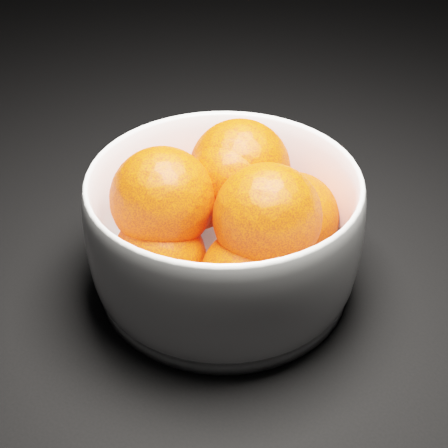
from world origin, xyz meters
The scene contains 2 objects.
bowl centered at (0.12, 0.25, 0.05)m, with size 0.21×0.21×0.10m.
orange_pile centered at (0.12, 0.25, 0.07)m, with size 0.17×0.18×0.12m.
Camera 1 is at (0.37, -0.05, 0.35)m, focal length 50.00 mm.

